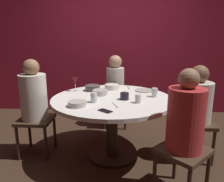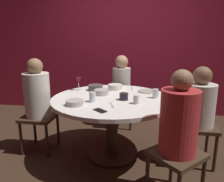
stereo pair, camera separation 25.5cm
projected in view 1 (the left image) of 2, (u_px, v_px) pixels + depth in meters
name	position (u px, v px, depth m)	size (l,w,h in m)	color
ground_plane	(112.00, 155.00, 2.76)	(8.00, 8.00, 0.00)	#382619
back_wall	(117.00, 44.00, 4.15)	(6.00, 0.10, 2.60)	maroon
dining_table	(112.00, 109.00, 2.61)	(1.41, 1.41, 0.75)	silver
seated_diner_left	(34.00, 98.00, 2.63)	(0.40, 0.40, 1.19)	#3F2D1E
seated_diner_back	(115.00, 83.00, 3.52)	(0.40, 0.40, 1.16)	#3F2D1E
seated_diner_right	(197.00, 102.00, 2.54)	(0.40, 0.40, 1.13)	#3F2D1E
seated_diner_front_right	(185.00, 121.00, 1.90)	(0.57, 0.57, 1.19)	#3F2D1E
candle_holder	(125.00, 96.00, 2.49)	(0.10, 0.10, 0.10)	black
wine_glass	(75.00, 81.00, 2.86)	(0.08, 0.08, 0.18)	silver
dinner_plate	(144.00, 90.00, 2.90)	(0.24, 0.24, 0.01)	#B2ADA3
cell_phone	(105.00, 111.00, 2.10)	(0.07, 0.14, 0.01)	black
bowl_serving_large	(100.00, 92.00, 2.69)	(0.18, 0.18, 0.06)	#B2ADA3
bowl_salad_center	(93.00, 88.00, 2.91)	(0.19, 0.19, 0.07)	#4C4742
bowl_small_white	(112.00, 87.00, 2.98)	(0.19, 0.19, 0.07)	silver
bowl_sauce_side	(77.00, 104.00, 2.26)	(0.19, 0.19, 0.05)	#B2ADA3
cup_near_candle	(94.00, 97.00, 2.38)	(0.07, 0.07, 0.11)	silver
cup_by_left_diner	(138.00, 99.00, 2.36)	(0.06, 0.06, 0.09)	beige
cup_by_right_diner	(155.00, 92.00, 2.60)	(0.07, 0.07, 0.11)	silver
fork_near_plate	(115.00, 105.00, 2.28)	(0.02, 0.18, 0.01)	#B7B7BC
knife_near_plate	(128.00, 88.00, 3.07)	(0.02, 0.18, 0.01)	#B7B7BC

